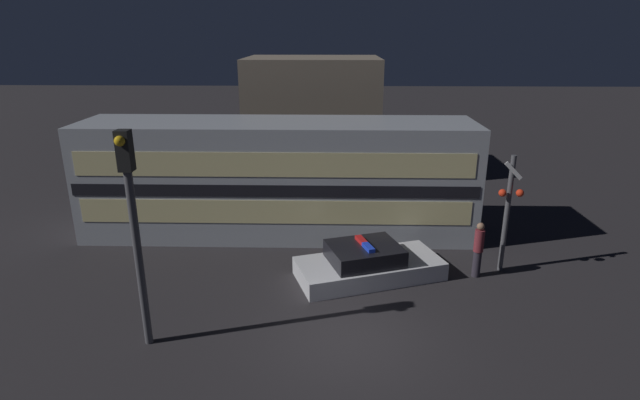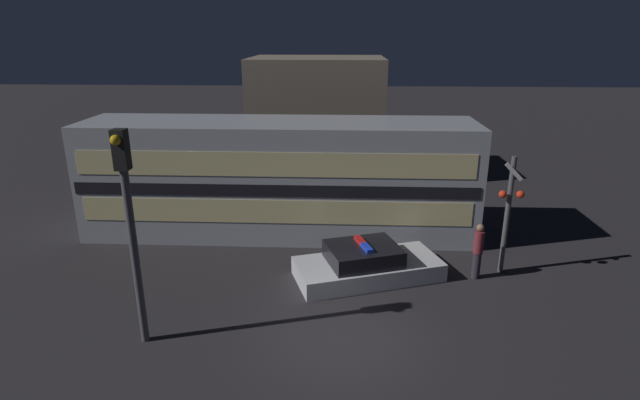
# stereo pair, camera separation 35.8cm
# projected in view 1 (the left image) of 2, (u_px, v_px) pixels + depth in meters

# --- Properties ---
(ground_plane) EXTENTS (120.00, 120.00, 0.00)m
(ground_plane) POSITION_uv_depth(u_px,v_px,m) (347.00, 338.00, 12.45)
(ground_plane) COLOR #262326
(train) EXTENTS (14.20, 3.17, 4.20)m
(train) POSITION_uv_depth(u_px,v_px,m) (279.00, 178.00, 18.42)
(train) COLOR #999EA5
(train) RESTS_ON ground_plane
(police_car) EXTENTS (4.80, 3.24, 1.20)m
(police_car) POSITION_uv_depth(u_px,v_px,m) (368.00, 264.00, 15.38)
(police_car) COLOR silver
(police_car) RESTS_ON ground_plane
(pedestrian) EXTENTS (0.30, 0.30, 1.78)m
(pedestrian) POSITION_uv_depth(u_px,v_px,m) (478.00, 249.00, 15.29)
(pedestrian) COLOR #2D2833
(pedestrian) RESTS_ON ground_plane
(crossing_signal_near) EXTENTS (0.75, 0.35, 3.77)m
(crossing_signal_near) POSITION_uv_depth(u_px,v_px,m) (508.00, 209.00, 15.30)
(crossing_signal_near) COLOR #4C4C51
(crossing_signal_near) RESTS_ON ground_plane
(traffic_light_corner) EXTENTS (0.30, 0.46, 5.27)m
(traffic_light_corner) POSITION_uv_depth(u_px,v_px,m) (134.00, 222.00, 11.24)
(traffic_light_corner) COLOR #4C4C51
(traffic_light_corner) RESTS_ON ground_plane
(building_left) EXTENTS (6.61, 5.06, 6.03)m
(building_left) POSITION_uv_depth(u_px,v_px,m) (313.00, 118.00, 25.62)
(building_left) COLOR #726656
(building_left) RESTS_ON ground_plane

